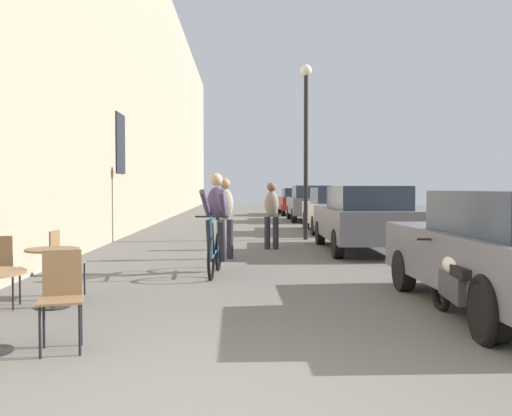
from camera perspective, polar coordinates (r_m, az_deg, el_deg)
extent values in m
cube|color=tan|center=(18.21, -13.74, 14.69)|extent=(0.50, 68.00, 10.89)
cube|color=black|center=(16.30, -13.84, 6.50)|extent=(0.04, 1.10, 1.70)
cylinder|color=black|center=(5.13, -17.76, -11.92)|extent=(0.02, 0.02, 0.45)
cylinder|color=black|center=(5.15, -21.43, -11.90)|extent=(0.02, 0.02, 0.45)
cylinder|color=black|center=(5.44, -17.63, -11.10)|extent=(0.02, 0.02, 0.45)
cylinder|color=black|center=(5.46, -21.08, -11.09)|extent=(0.02, 0.02, 0.45)
cube|color=brown|center=(5.24, -19.51, -9.00)|extent=(0.46, 0.46, 0.02)
cube|color=brown|center=(5.38, -19.40, -6.33)|extent=(0.34, 0.10, 0.42)
cylinder|color=black|center=(7.26, -20.25, -9.54)|extent=(0.40, 0.40, 0.02)
cylinder|color=black|center=(7.20, -20.29, -6.83)|extent=(0.05, 0.05, 0.67)
cylinder|color=brown|center=(7.15, -20.32, -4.06)|extent=(0.64, 0.64, 0.02)
cylinder|color=black|center=(7.55, -23.22, -7.47)|extent=(0.02, 0.02, 0.45)
cylinder|color=black|center=(7.24, -23.84, -7.89)|extent=(0.02, 0.02, 0.45)
cube|color=brown|center=(7.40, -24.77, -5.85)|extent=(0.43, 0.43, 0.02)
cylinder|color=black|center=(7.90, -17.31, -6.97)|extent=(0.02, 0.02, 0.45)
cylinder|color=black|center=(7.60, -18.03, -7.35)|extent=(0.02, 0.02, 0.45)
cylinder|color=black|center=(8.00, -19.54, -6.89)|extent=(0.02, 0.02, 0.45)
cylinder|color=black|center=(7.70, -20.34, -7.25)|extent=(0.02, 0.02, 0.45)
cube|color=brown|center=(7.77, -18.83, -5.40)|extent=(0.39, 0.39, 0.02)
cube|color=brown|center=(7.80, -20.10, -3.76)|extent=(0.03, 0.34, 0.42)
torus|color=black|center=(8.81, -4.65, -5.27)|extent=(0.10, 0.71, 0.71)
torus|color=black|center=(9.84, -3.92, -4.49)|extent=(0.10, 0.71, 0.71)
cylinder|color=#286084|center=(9.72, -3.98, -2.88)|extent=(0.05, 0.22, 0.58)
cylinder|color=#286084|center=(9.20, -4.32, -1.07)|extent=(0.09, 0.82, 0.14)
cylinder|color=#286084|center=(8.79, -4.64, -3.08)|extent=(0.04, 0.09, 0.67)
cylinder|color=#286084|center=(9.34, -4.25, -4.60)|extent=(0.10, 1.00, 0.12)
cylinder|color=black|center=(8.79, -4.63, -0.89)|extent=(0.52, 0.06, 0.03)
ellipsoid|color=black|center=(9.61, -4.04, -1.06)|extent=(0.12, 0.24, 0.06)
ellipsoid|color=#4C3D5B|center=(9.52, -4.10, 0.57)|extent=(0.36, 0.37, 0.59)
sphere|color=tan|center=(9.48, -4.13, 2.95)|extent=(0.22, 0.22, 0.22)
cylinder|color=#26262D|center=(9.47, -3.54, -3.41)|extent=(0.16, 0.40, 0.75)
cylinder|color=#26262D|center=(9.50, -4.74, -3.40)|extent=(0.16, 0.40, 0.75)
cylinder|color=#4C3D5B|center=(9.12, -3.48, 0.46)|extent=(0.12, 0.75, 0.48)
cylinder|color=#4C3D5B|center=(9.15, -5.25, 0.47)|extent=(0.16, 0.75, 0.48)
cylinder|color=#26262D|center=(11.32, -3.72, -3.25)|extent=(0.14, 0.14, 0.81)
cylinder|color=#26262D|center=(11.33, -2.71, -3.25)|extent=(0.14, 0.14, 0.81)
ellipsoid|color=#9E9384|center=(11.28, -3.22, 0.41)|extent=(0.36, 0.27, 0.64)
sphere|color=#A57A5B|center=(11.27, -3.22, 2.54)|extent=(0.22, 0.22, 0.22)
cylinder|color=#26262D|center=(13.11, 2.05, -2.60)|extent=(0.14, 0.14, 0.77)
cylinder|color=#26262D|center=(13.11, 1.17, -2.59)|extent=(0.14, 0.14, 0.77)
ellipsoid|color=gray|center=(13.07, 1.61, 0.42)|extent=(0.36, 0.27, 0.61)
sphere|color=brown|center=(13.07, 1.61, 2.20)|extent=(0.22, 0.22, 0.22)
cylinder|color=black|center=(15.59, 5.17, 5.18)|extent=(0.12, 0.12, 4.60)
sphere|color=silver|center=(15.91, 5.20, 13.99)|extent=(0.32, 0.32, 0.32)
cube|color=#595960|center=(7.14, 24.06, -4.87)|extent=(1.70, 4.02, 0.65)
cylinder|color=black|center=(8.12, 15.03, -6.25)|extent=(0.19, 0.58, 0.58)
cylinder|color=black|center=(8.69, 24.63, -5.83)|extent=(0.19, 0.58, 0.58)
cylinder|color=black|center=(5.69, 23.07, -9.93)|extent=(0.19, 0.58, 0.58)
cube|color=#595960|center=(13.01, 10.92, -1.52)|extent=(1.80, 4.23, 0.69)
cube|color=#283342|center=(12.49, 11.41, 1.07)|extent=(1.49, 2.29, 0.51)
cylinder|color=black|center=(14.27, 6.65, -2.56)|extent=(0.20, 0.61, 0.61)
cylinder|color=black|center=(14.56, 12.86, -2.50)|extent=(0.20, 0.61, 0.61)
cylinder|color=black|center=(11.53, 8.44, -3.67)|extent=(0.20, 0.61, 0.61)
cylinder|color=black|center=(11.89, 16.03, -3.56)|extent=(0.20, 0.61, 0.61)
cube|color=beige|center=(18.49, 8.02, -0.48)|extent=(1.78, 4.16, 0.67)
cube|color=#283342|center=(17.99, 8.26, 1.32)|extent=(1.48, 2.26, 0.50)
cylinder|color=black|center=(19.77, 5.19, -1.28)|extent=(0.20, 0.60, 0.60)
cylinder|color=black|center=(19.98, 9.64, -1.26)|extent=(0.20, 0.60, 0.60)
cylinder|color=black|center=(17.06, 6.11, -1.81)|extent=(0.20, 0.60, 0.60)
cylinder|color=black|center=(17.31, 11.24, -1.79)|extent=(0.20, 0.60, 0.60)
cube|color=#595960|center=(24.50, 5.61, 0.24)|extent=(1.88, 4.40, 0.71)
cube|color=#283342|center=(23.97, 5.75, 1.68)|extent=(1.56, 2.38, 0.53)
cylinder|color=black|center=(25.88, 3.45, -0.44)|extent=(0.21, 0.63, 0.63)
cylinder|color=black|center=(26.05, 7.06, -0.43)|extent=(0.21, 0.63, 0.63)
cylinder|color=black|center=(23.01, 3.95, -0.76)|extent=(0.21, 0.63, 0.63)
cylinder|color=black|center=(23.20, 8.01, -0.75)|extent=(0.21, 0.63, 0.63)
cube|color=maroon|center=(30.05, 4.10, 0.50)|extent=(1.69, 4.07, 0.66)
cube|color=#283342|center=(29.55, 4.20, 1.59)|extent=(1.41, 2.20, 0.49)
cylinder|color=black|center=(31.33, 2.46, -0.04)|extent=(0.19, 0.59, 0.59)
cylinder|color=black|center=(31.48, 5.24, -0.03)|extent=(0.19, 0.59, 0.59)
cylinder|color=black|center=(28.66, 2.84, -0.24)|extent=(0.19, 0.59, 0.59)
cylinder|color=black|center=(28.82, 5.88, -0.23)|extent=(0.19, 0.59, 0.59)
torus|color=black|center=(7.04, 18.57, -7.48)|extent=(0.16, 0.70, 0.69)
torus|color=black|center=(5.67, 22.34, -9.84)|extent=(0.17, 0.71, 0.70)
cube|color=#333338|center=(6.34, 20.26, -7.65)|extent=(0.31, 0.78, 0.28)
ellipsoid|color=beige|center=(6.40, 20.03, -5.56)|extent=(0.33, 0.54, 0.24)
cube|color=black|center=(6.04, 21.03, -6.21)|extent=(0.28, 0.46, 0.10)
cylinder|color=black|center=(6.88, 18.83, -3.09)|extent=(0.62, 0.09, 0.03)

